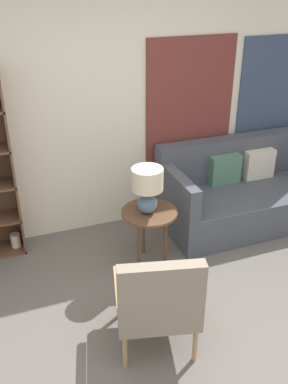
{
  "coord_description": "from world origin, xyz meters",
  "views": [
    {
      "loc": [
        -1.03,
        -2.07,
        2.59
      ],
      "look_at": [
        0.1,
        0.95,
        0.9
      ],
      "focal_mm": 40.0,
      "sensor_mm": 36.0,
      "label": 1
    }
  ],
  "objects": [
    {
      "name": "wall_back",
      "position": [
        0.06,
        2.03,
        1.35
      ],
      "size": [
        6.4,
        0.08,
        2.7
      ],
      "color": "silver",
      "rests_on": "ground_plane"
    },
    {
      "name": "side_table",
      "position": [
        0.22,
        1.15,
        0.51
      ],
      "size": [
        0.53,
        0.53,
        0.58
      ],
      "color": "brown",
      "rests_on": "ground_plane"
    },
    {
      "name": "couch",
      "position": [
        1.57,
        1.56,
        0.33
      ],
      "size": [
        1.96,
        0.92,
        0.9
      ],
      "color": "#474C56",
      "rests_on": "ground_plane"
    },
    {
      "name": "table_lamp",
      "position": [
        0.2,
        1.14,
        0.85
      ],
      "size": [
        0.29,
        0.29,
        0.45
      ],
      "color": "slate",
      "rests_on": "side_table"
    },
    {
      "name": "armchair",
      "position": [
        -0.11,
        0.1,
        0.49
      ],
      "size": [
        0.72,
        0.73,
        0.89
      ],
      "color": "tan",
      "rests_on": "ground_plane"
    },
    {
      "name": "ground_plane",
      "position": [
        0.0,
        0.0,
        0.0
      ],
      "size": [
        14.0,
        14.0,
        0.0
      ],
      "primitive_type": "plane",
      "color": "#66605B"
    }
  ]
}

